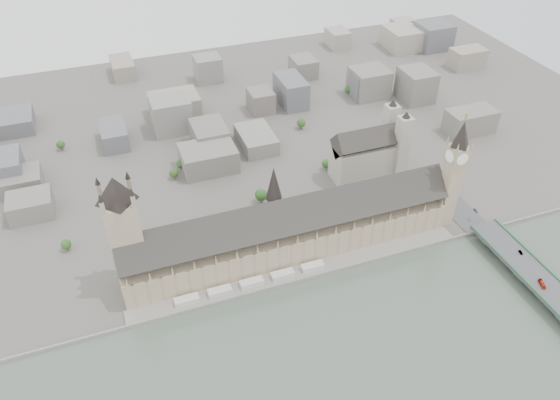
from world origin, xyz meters
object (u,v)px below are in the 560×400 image
object	(u,v)px
red_bus_north	(542,284)
elizabeth_tower	(454,167)
palace_of_westminster	(289,230)
car_silver	(521,252)
westminster_abbey	(370,152)
westminster_bridge	(542,287)
victoria_tower	(124,229)
car_approach	(476,211)

from	to	relation	value
red_bus_north	elizabeth_tower	bearing A→B (deg)	121.69
palace_of_westminster	car_silver	bearing A→B (deg)	-24.32
elizabeth_tower	westminster_abbey	bearing A→B (deg)	107.29
westminster_bridge	car_silver	xyz separation A→B (m)	(4.73, 31.84, 5.90)
elizabeth_tower	victoria_tower	bearing A→B (deg)	176.04
car_approach	victoria_tower	bearing A→B (deg)	-175.69
palace_of_westminster	red_bus_north	bearing A→B (deg)	-34.45
westminster_abbey	red_bus_north	world-z (taller)	westminster_abbey
elizabeth_tower	car_approach	world-z (taller)	elizabeth_tower
westminster_bridge	westminster_abbey	size ratio (longest dim) A/B	4.78
palace_of_westminster	car_silver	distance (m)	183.34
westminster_abbey	victoria_tower	bearing A→B (deg)	-163.50
victoria_tower	red_bus_north	size ratio (longest dim) A/B	10.54
elizabeth_tower	car_approach	xyz separation A→B (m)	(27.37, -7.75, -47.04)
elizabeth_tower	red_bus_north	bearing A→B (deg)	-78.11
palace_of_westminster	red_bus_north	world-z (taller)	palace_of_westminster
car_silver	red_bus_north	bearing A→B (deg)	-90.76
palace_of_westminster	car_silver	world-z (taller)	palace_of_westminster
car_approach	westminster_bridge	bearing A→B (deg)	-82.77
elizabeth_tower	car_silver	bearing A→B (deg)	-65.71
palace_of_westminster	red_bus_north	xyz separation A→B (m)	(158.42, -108.68, -11.13)
victoria_tower	car_silver	bearing A→B (deg)	-15.79
victoria_tower	car_approach	xyz separation A→B (m)	(287.37, -25.75, -44.16)
elizabeth_tower	westminster_bridge	xyz separation A→B (m)	(24.00, -95.50, -52.96)
westminster_abbey	car_approach	bearing A→B (deg)	-60.12
elizabeth_tower	red_bus_north	world-z (taller)	elizabeth_tower
victoria_tower	westminster_abbey	world-z (taller)	victoria_tower
car_approach	car_silver	bearing A→B (deg)	-79.17
elizabeth_tower	westminster_abbey	xyz separation A→B (m)	(-27.08, 87.00, -33.01)
westminster_abbey	car_silver	xyz separation A→B (m)	(55.80, -150.66, -14.05)
elizabeth_tower	car_silver	distance (m)	84.21
palace_of_westminster	westminster_bridge	world-z (taller)	palace_of_westminster
palace_of_westminster	victoria_tower	world-z (taller)	victoria_tower
victoria_tower	red_bus_north	world-z (taller)	victoria_tower
victoria_tower	westminster_abbey	xyz separation A→B (m)	(232.92, 69.00, -30.12)
victoria_tower	westminster_bridge	xyz separation A→B (m)	(284.00, -113.50, -50.08)
westminster_bridge	westminster_abbey	xyz separation A→B (m)	(-51.08, 182.50, 19.96)
westminster_bridge	palace_of_westminster	bearing A→B (deg)	146.51
red_bus_north	car_silver	size ratio (longest dim) A/B	2.01
westminster_abbey	red_bus_north	size ratio (longest dim) A/B	7.17
victoria_tower	car_silver	distance (m)	303.29
westminster_abbey	red_bus_north	bearing A→B (deg)	-75.52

